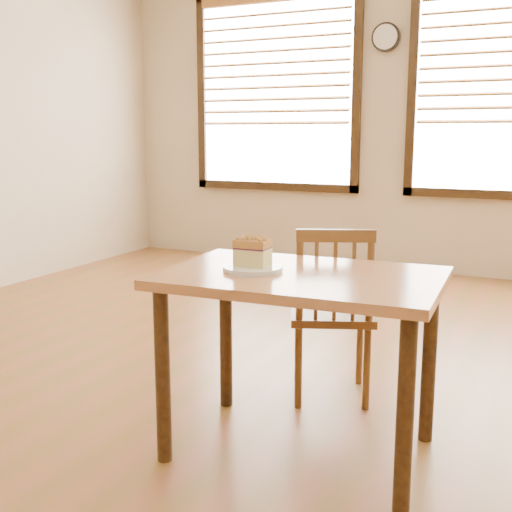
{
  "coord_description": "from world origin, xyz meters",
  "views": [
    {
      "loc": [
        0.77,
        -2.04,
        1.29
      ],
      "look_at": [
        -0.33,
        0.25,
        0.8
      ],
      "focal_mm": 45.0,
      "sensor_mm": 36.0,
      "label": 1
    }
  ],
  "objects": [
    {
      "name": "window_left",
      "position": [
        -1.9,
        3.97,
        1.81
      ],
      "size": [
        1.76,
        0.1,
        1.96
      ],
      "color": "white",
      "rests_on": "room_shell"
    },
    {
      "name": "plate",
      "position": [
        -0.33,
        0.22,
        0.76
      ],
      "size": [
        0.24,
        0.24,
        0.02
      ],
      "color": "white",
      "rests_on": "cafe_table_main"
    },
    {
      "name": "wall_clock",
      "position": [
        -0.8,
        3.96,
        2.15
      ],
      "size": [
        0.26,
        0.05,
        0.26
      ],
      "color": "black",
      "rests_on": "room_shell"
    },
    {
      "name": "cafe_chair_main",
      "position": [
        -0.19,
        0.82,
        0.44
      ],
      "size": [
        0.52,
        0.52,
        0.88
      ],
      "rotation": [
        0.0,
        0.0,
        3.53
      ],
      "color": "#593718",
      "rests_on": "ground"
    },
    {
      "name": "cake_slice",
      "position": [
        -0.33,
        0.22,
        0.83
      ],
      "size": [
        0.15,
        0.1,
        0.13
      ],
      "rotation": [
        0.0,
        0.0,
        0.04
      ],
      "color": "#F7EB8C",
      "rests_on": "plate"
    },
    {
      "name": "cafe_table_main",
      "position": [
        -0.14,
        0.26,
        0.64
      ],
      "size": [
        1.12,
        0.78,
        0.75
      ],
      "rotation": [
        0.0,
        0.0,
        0.05
      ],
      "color": "#AB7142",
      "rests_on": "ground"
    },
    {
      "name": "ground",
      "position": [
        0.0,
        0.0,
        0.0
      ],
      "size": [
        8.0,
        8.0,
        0.0
      ],
      "primitive_type": "plane",
      "color": "brown"
    }
  ]
}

